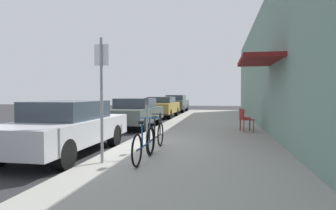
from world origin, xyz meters
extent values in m
plane|color=#2D2D30|center=(0.00, 0.00, 0.00)|extent=(60.00, 60.00, 0.00)
cube|color=#9E9B93|center=(2.25, 2.00, 0.06)|extent=(4.50, 32.00, 0.12)
cube|color=gray|center=(4.65, 2.00, 2.68)|extent=(0.30, 32.00, 5.35)
cube|color=maroon|center=(3.95, 1.33, 2.60)|extent=(1.10, 2.80, 0.12)
cube|color=#B7B7BC|center=(-1.10, -1.16, 0.61)|extent=(1.80, 4.40, 0.58)
cube|color=#333D47|center=(-1.10, -1.01, 1.14)|extent=(1.48, 2.11, 0.47)
cylinder|color=black|center=(-0.31, 0.20, 0.32)|extent=(0.22, 0.64, 0.64)
cylinder|color=black|center=(-1.89, 0.20, 0.32)|extent=(0.22, 0.64, 0.64)
cylinder|color=black|center=(-0.31, -2.52, 0.32)|extent=(0.22, 0.64, 0.64)
cube|color=#47514C|center=(-1.10, 4.79, 0.62)|extent=(1.80, 4.40, 0.60)
cube|color=#333D47|center=(-1.10, 4.94, 1.14)|extent=(1.48, 2.11, 0.44)
cylinder|color=black|center=(-0.31, 6.15, 0.32)|extent=(0.22, 0.64, 0.64)
cylinder|color=black|center=(-1.89, 6.15, 0.32)|extent=(0.22, 0.64, 0.64)
cylinder|color=black|center=(-0.31, 3.43, 0.32)|extent=(0.22, 0.64, 0.64)
cylinder|color=black|center=(-1.89, 3.43, 0.32)|extent=(0.22, 0.64, 0.64)
cube|color=#A58433|center=(-1.10, 10.67, 0.65)|extent=(1.80, 4.40, 0.65)
cube|color=#333D47|center=(-1.10, 10.82, 1.17)|extent=(1.48, 2.11, 0.40)
cylinder|color=black|center=(-0.31, 12.04, 0.32)|extent=(0.22, 0.64, 0.64)
cylinder|color=black|center=(-1.89, 12.04, 0.32)|extent=(0.22, 0.64, 0.64)
cylinder|color=black|center=(-0.31, 9.31, 0.32)|extent=(0.22, 0.64, 0.64)
cylinder|color=black|center=(-1.89, 9.31, 0.32)|extent=(0.22, 0.64, 0.64)
cube|color=#47514C|center=(-1.10, 16.70, 0.67)|extent=(1.80, 4.40, 0.70)
cube|color=#333D47|center=(-1.10, 16.85, 1.24)|extent=(1.48, 2.11, 0.45)
cylinder|color=black|center=(-0.31, 18.07, 0.32)|extent=(0.22, 0.64, 0.64)
cylinder|color=black|center=(-1.89, 18.07, 0.32)|extent=(0.22, 0.64, 0.64)
cylinder|color=black|center=(-0.31, 15.34, 0.32)|extent=(0.22, 0.64, 0.64)
cylinder|color=black|center=(-1.89, 15.34, 0.32)|extent=(0.22, 0.64, 0.64)
cylinder|color=slate|center=(0.45, 1.16, 0.67)|extent=(0.07, 0.07, 1.10)
cube|color=#383D42|center=(0.45, 1.16, 1.33)|extent=(0.12, 0.10, 0.22)
cylinder|color=gray|center=(0.40, -2.27, 1.42)|extent=(0.06, 0.06, 2.60)
cube|color=white|center=(0.40, -2.25, 2.37)|extent=(0.32, 0.02, 0.44)
torus|color=black|center=(1.23, -1.44, 0.45)|extent=(0.04, 0.66, 0.66)
torus|color=black|center=(1.23, -2.49, 0.45)|extent=(0.04, 0.66, 0.66)
cylinder|color=#1E4C8C|center=(1.23, -1.96, 0.45)|extent=(0.04, 1.05, 0.04)
cylinder|color=#1E4C8C|center=(1.23, -2.11, 0.70)|extent=(0.04, 0.04, 0.50)
cube|color=black|center=(1.23, -2.11, 0.97)|extent=(0.10, 0.20, 0.06)
cylinder|color=#1E4C8C|center=(1.23, -1.49, 0.73)|extent=(0.03, 0.03, 0.56)
cylinder|color=#1E4C8C|center=(1.23, -1.49, 1.01)|extent=(0.46, 0.03, 0.03)
torus|color=black|center=(1.20, -0.19, 0.45)|extent=(0.04, 0.66, 0.66)
torus|color=black|center=(1.20, -1.24, 0.45)|extent=(0.04, 0.66, 0.66)
cylinder|color=black|center=(1.20, -0.72, 0.45)|extent=(0.04, 1.05, 0.04)
cylinder|color=black|center=(1.20, -0.87, 0.70)|extent=(0.04, 0.04, 0.50)
cube|color=black|center=(1.20, -0.87, 0.97)|extent=(0.10, 0.20, 0.06)
cylinder|color=black|center=(1.20, -0.24, 0.73)|extent=(0.03, 0.03, 0.56)
cylinder|color=black|center=(1.20, -0.24, 1.01)|extent=(0.46, 0.03, 0.03)
cylinder|color=maroon|center=(3.93, 3.61, 0.34)|extent=(0.04, 0.04, 0.45)
cylinder|color=maroon|center=(4.04, 3.25, 0.34)|extent=(0.04, 0.04, 0.45)
cylinder|color=maroon|center=(3.57, 3.50, 0.34)|extent=(0.04, 0.04, 0.45)
cylinder|color=maroon|center=(3.68, 3.14, 0.34)|extent=(0.04, 0.04, 0.45)
cube|color=maroon|center=(3.80, 3.37, 0.59)|extent=(0.55, 0.55, 0.03)
cube|color=maroon|center=(3.61, 3.31, 0.79)|extent=(0.16, 0.43, 0.40)
cylinder|color=maroon|center=(4.01, 4.34, 0.34)|extent=(0.04, 0.04, 0.45)
cylinder|color=maroon|center=(3.97, 3.97, 0.34)|extent=(0.04, 0.04, 0.45)
cylinder|color=maroon|center=(3.63, 4.38, 0.34)|extent=(0.04, 0.04, 0.45)
cylinder|color=maroon|center=(3.60, 4.00, 0.34)|extent=(0.04, 0.04, 0.45)
cube|color=maroon|center=(3.80, 4.17, 0.59)|extent=(0.48, 0.48, 0.03)
cube|color=maroon|center=(3.60, 4.19, 0.79)|extent=(0.07, 0.44, 0.40)
camera|label=1|loc=(2.86, -7.80, 1.56)|focal=30.34mm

